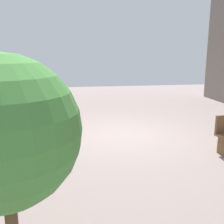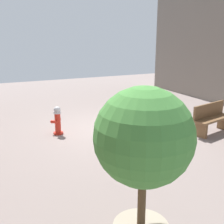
% 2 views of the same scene
% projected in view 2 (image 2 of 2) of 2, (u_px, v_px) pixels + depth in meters
% --- Properties ---
extents(ground_plane, '(23.40, 23.40, 0.00)m').
position_uv_depth(ground_plane, '(112.00, 128.00, 9.34)').
color(ground_plane, gray).
extents(fire_hydrant, '(0.37, 0.38, 0.90)m').
position_uv_depth(fire_hydrant, '(57.00, 120.00, 8.71)').
color(fire_hydrant, red).
rests_on(fire_hydrant, ground_plane).
extents(bench_near, '(1.62, 0.76, 0.95)m').
position_uv_depth(bench_near, '(212.00, 118.00, 8.82)').
color(bench_near, brown).
rests_on(bench_near, ground_plane).
extents(planter_tree, '(1.27, 1.27, 2.43)m').
position_uv_depth(planter_tree, '(143.00, 152.00, 3.48)').
color(planter_tree, tan).
rests_on(planter_tree, ground_plane).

